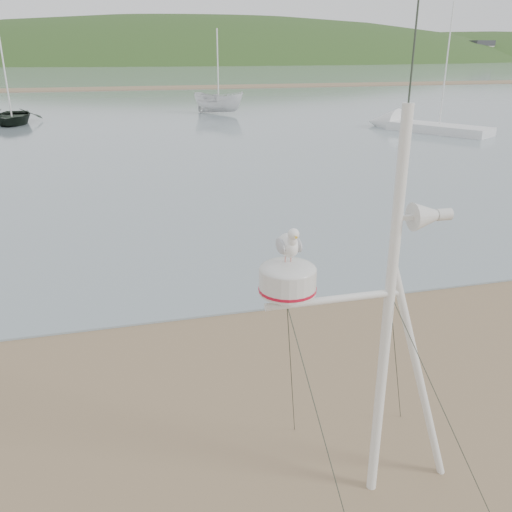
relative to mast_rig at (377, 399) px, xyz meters
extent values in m
plane|color=#7A6146|center=(-2.70, 0.86, -1.30)|extent=(560.00, 560.00, 0.00)
cube|color=gray|center=(-2.70, 132.86, -1.28)|extent=(560.00, 256.00, 0.04)
cube|color=#7A6146|center=(-2.70, 70.86, -1.22)|extent=(560.00, 7.00, 0.07)
ellipsoid|color=#233D19|center=(37.30, 235.86, -23.30)|extent=(400.00, 180.00, 80.00)
ellipsoid|color=#233D19|center=(177.30, 235.86, -16.70)|extent=(300.00, 135.00, 56.00)
cube|color=silver|center=(-12.70, 196.86, 2.70)|extent=(8.40, 6.30, 8.00)
cube|color=silver|center=(13.30, 196.86, 2.70)|extent=(8.40, 6.30, 8.00)
cube|color=silver|center=(39.30, 196.86, 2.70)|extent=(8.40, 6.30, 8.00)
cube|color=silver|center=(65.30, 196.86, 2.70)|extent=(8.40, 6.30, 8.00)
cube|color=silver|center=(91.30, 196.86, 2.70)|extent=(8.40, 6.30, 8.00)
cube|color=silver|center=(117.30, 196.86, 2.70)|extent=(8.40, 6.30, 8.00)
cube|color=silver|center=(143.30, 196.86, 2.70)|extent=(8.40, 6.30, 8.00)
cylinder|color=silver|center=(0.07, 0.05, 0.91)|extent=(0.11, 0.11, 4.43)
cylinder|color=silver|center=(0.54, 0.05, 0.14)|extent=(1.03, 0.09, 2.91)
cylinder|color=silver|center=(-0.54, 0.05, 1.25)|extent=(1.44, 0.08, 0.08)
cylinder|color=#2D382D|center=(0.07, 0.05, 3.57)|extent=(0.02, 0.02, 1.00)
cube|color=silver|center=(-1.04, 0.05, 1.33)|extent=(0.18, 0.18, 0.10)
cylinder|color=silver|center=(-1.04, 0.05, 1.50)|extent=(0.55, 0.55, 0.24)
cylinder|color=red|center=(-1.04, 0.05, 1.42)|extent=(0.56, 0.56, 0.03)
ellipsoid|color=silver|center=(-1.04, 0.05, 1.62)|extent=(0.55, 0.55, 0.15)
cone|color=silver|center=(0.38, 0.05, 2.04)|extent=(0.29, 0.29, 0.29)
cylinder|color=silver|center=(0.57, 0.05, 2.04)|extent=(0.15, 0.12, 0.12)
cube|color=silver|center=(0.18, 0.05, 2.04)|extent=(0.22, 0.04, 0.04)
cylinder|color=tan|center=(-1.07, 0.05, 1.74)|extent=(0.01, 0.01, 0.08)
cylinder|color=tan|center=(-1.01, 0.05, 1.74)|extent=(0.01, 0.01, 0.08)
ellipsoid|color=white|center=(-1.04, 0.05, 1.87)|extent=(0.19, 0.30, 0.22)
ellipsoid|color=#ACAEB5|center=(-1.12, 0.04, 1.87)|extent=(0.06, 0.24, 0.14)
ellipsoid|color=#ACAEB5|center=(-0.96, 0.04, 1.87)|extent=(0.06, 0.24, 0.14)
cone|color=white|center=(-1.04, 0.21, 1.84)|extent=(0.10, 0.09, 0.10)
ellipsoid|color=white|center=(-1.04, -0.06, 1.96)|extent=(0.09, 0.09, 0.13)
sphere|color=white|center=(-1.04, -0.08, 2.02)|extent=(0.11, 0.11, 0.11)
cone|color=gold|center=(-1.04, -0.14, 2.02)|extent=(0.02, 0.06, 0.02)
imported|color=black|center=(-9.08, 36.52, 1.24)|extent=(3.58, 1.04, 5.01)
imported|color=silver|center=(5.85, 39.18, 0.99)|extent=(2.43, 2.42, 4.50)
cube|color=silver|center=(16.97, 25.47, -1.01)|extent=(4.93, 6.39, 0.50)
cone|color=silver|center=(14.91, 28.90, -1.01)|extent=(2.84, 2.90, 2.00)
cylinder|color=silver|center=(16.97, 25.47, 2.68)|extent=(0.08, 0.08, 6.87)
camera|label=1|loc=(-2.54, -4.47, 3.58)|focal=38.00mm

